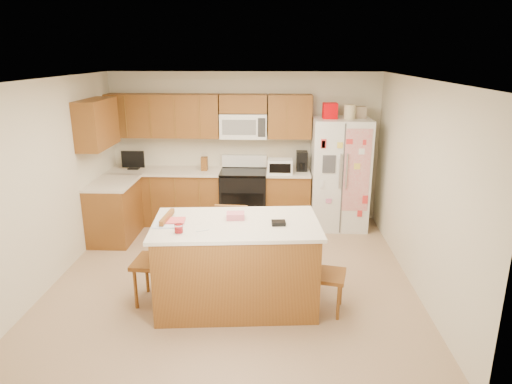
{
  "coord_description": "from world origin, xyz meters",
  "views": [
    {
      "loc": [
        0.52,
        -5.36,
        2.78
      ],
      "look_at": [
        0.27,
        0.35,
        1.04
      ],
      "focal_mm": 32.0,
      "sensor_mm": 36.0,
      "label": 1
    }
  ],
  "objects_px": {
    "island": "(236,263)",
    "windsor_chair_back": "(233,240)",
    "refrigerator": "(339,173)",
    "windsor_chair_left": "(156,261)",
    "stove": "(244,196)",
    "windsor_chair_right": "(325,274)"
  },
  "relations": [
    {
      "from": "island",
      "to": "windsor_chair_back",
      "type": "xyz_separation_m",
      "value": [
        -0.1,
        0.75,
        -0.04
      ]
    },
    {
      "from": "refrigerator",
      "to": "windsor_chair_left",
      "type": "relative_size",
      "value": 1.9
    },
    {
      "from": "refrigerator",
      "to": "island",
      "type": "relative_size",
      "value": 1.07
    },
    {
      "from": "stove",
      "to": "island",
      "type": "bearing_deg",
      "value": -87.9
    },
    {
      "from": "stove",
      "to": "windsor_chair_back",
      "type": "relative_size",
      "value": 1.14
    },
    {
      "from": "windsor_chair_left",
      "to": "stove",
      "type": "bearing_deg",
      "value": 72.38
    },
    {
      "from": "stove",
      "to": "island",
      "type": "height_order",
      "value": "stove"
    },
    {
      "from": "island",
      "to": "windsor_chair_back",
      "type": "relative_size",
      "value": 1.92
    },
    {
      "from": "stove",
      "to": "refrigerator",
      "type": "height_order",
      "value": "refrigerator"
    },
    {
      "from": "refrigerator",
      "to": "stove",
      "type": "bearing_deg",
      "value": 177.7
    },
    {
      "from": "stove",
      "to": "windsor_chair_left",
      "type": "xyz_separation_m",
      "value": [
        -0.83,
        -2.6,
        0.03
      ]
    },
    {
      "from": "island",
      "to": "windsor_chair_back",
      "type": "height_order",
      "value": "island"
    },
    {
      "from": "windsor_chair_back",
      "to": "windsor_chair_right",
      "type": "height_order",
      "value": "windsor_chair_back"
    },
    {
      "from": "island",
      "to": "windsor_chair_left",
      "type": "relative_size",
      "value": 1.77
    },
    {
      "from": "refrigerator",
      "to": "island",
      "type": "bearing_deg",
      "value": -119.99
    },
    {
      "from": "windsor_chair_back",
      "to": "windsor_chair_right",
      "type": "distance_m",
      "value": 1.39
    },
    {
      "from": "refrigerator",
      "to": "island",
      "type": "distance_m",
      "value": 2.98
    },
    {
      "from": "island",
      "to": "windsor_chair_left",
      "type": "height_order",
      "value": "island"
    },
    {
      "from": "refrigerator",
      "to": "windsor_chair_right",
      "type": "relative_size",
      "value": 2.17
    },
    {
      "from": "windsor_chair_back",
      "to": "refrigerator",
      "type": "bearing_deg",
      "value": 48.85
    },
    {
      "from": "refrigerator",
      "to": "island",
      "type": "xyz_separation_m",
      "value": [
        -1.47,
        -2.55,
        -0.42
      ]
    },
    {
      "from": "stove",
      "to": "refrigerator",
      "type": "distance_m",
      "value": 1.63
    }
  ]
}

